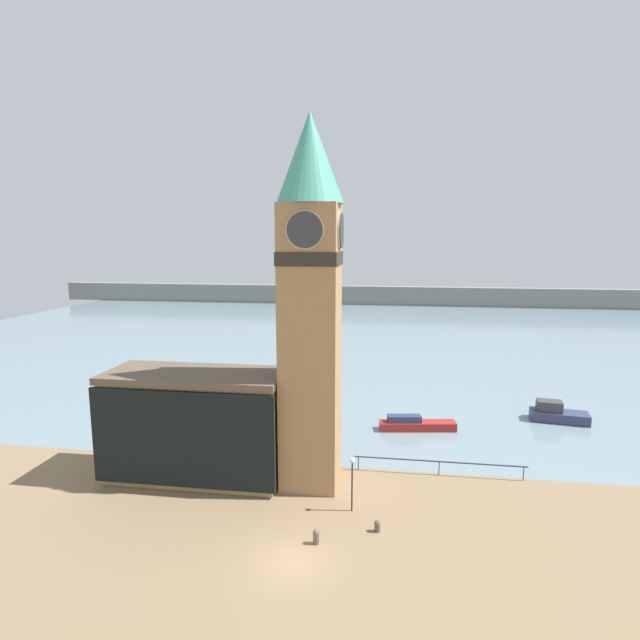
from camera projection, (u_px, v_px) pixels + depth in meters
name	position (u px, v px, depth m)	size (l,w,h in m)	color
ground_plane	(293.00, 562.00, 27.07)	(160.00, 160.00, 0.00)	#846B4C
water	(366.00, 330.00, 97.25)	(160.00, 120.00, 0.00)	gray
far_shoreline	(374.00, 295.00, 135.94)	(180.00, 3.00, 5.00)	gray
pier_railing	(439.00, 463.00, 36.98)	(12.60, 0.08, 1.09)	#333338
clock_tower	(310.00, 296.00, 33.88)	(4.49, 4.49, 25.54)	#9E754C
pier_building	(196.00, 425.00, 36.42)	(13.05, 5.52, 7.90)	tan
boat_near	(415.00, 424.00, 45.91)	(7.08, 2.42, 1.38)	maroon
boat_far	(557.00, 414.00, 48.13)	(5.45, 2.83, 1.96)	#333856
mooring_bollard_near	(377.00, 526.00, 29.85)	(0.37, 0.37, 0.72)	brown
mooring_bollard_far	(316.00, 536.00, 28.63)	(0.37, 0.37, 0.88)	brown
lamp_post	(352.00, 474.00, 31.81)	(0.32, 0.32, 3.60)	black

